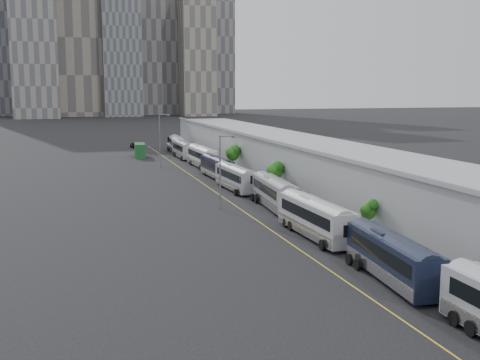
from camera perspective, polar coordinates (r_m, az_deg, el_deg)
name	(u,v)px	position (r m, az deg, el deg)	size (l,w,h in m)	color
sidewalk	(304,197)	(81.58, 6.06, -1.59)	(10.00, 170.00, 0.12)	gray
lane_line	(229,201)	(78.29, -1.09, -2.01)	(0.12, 160.00, 0.02)	gold
depot	(331,170)	(82.62, 8.66, 0.92)	(12.45, 160.40, 7.20)	gray
skyline	(98,21)	(345.91, -13.35, 14.43)	(145.00, 64.00, 120.00)	slate
bus_1	(392,261)	(47.38, 14.19, -7.49)	(3.56, 12.44, 3.59)	black
bus_2	(315,221)	(59.49, 7.15, -3.91)	(2.98, 13.13, 3.82)	#B5B6B8
bus_3	(274,195)	(73.90, 3.25, -1.43)	(3.49, 12.86, 3.71)	gray
bus_4	(236,180)	(86.40, -0.43, 0.00)	(3.00, 12.25, 3.55)	#9C9DA5
bus_5	(217,169)	(98.32, -2.20, 1.04)	(2.90, 12.15, 3.53)	black
bus_6	(202,158)	(112.38, -3.64, 2.05)	(3.02, 13.26, 3.86)	white
bus_7	(183,151)	(127.51, -5.40, 2.75)	(2.74, 12.23, 3.57)	gray
bus_8	(177,146)	(138.51, -6.01, 3.23)	(3.75, 12.87, 3.71)	#B5B6C0
tree_1	(368,211)	(58.94, 12.06, -2.86)	(1.43, 1.43, 3.68)	black
tree_2	(275,170)	(82.26, 3.32, 0.94)	(2.12, 2.12, 4.55)	black
tree_3	(233,152)	(102.47, -0.69, 2.65)	(2.27, 2.27, 4.94)	black
street_lamp_near	(222,167)	(72.28, -1.75, 1.24)	(2.04, 0.22, 8.97)	#59595E
street_lamp_far	(161,137)	(112.84, -7.54, 4.07)	(2.04, 0.22, 9.88)	#59595E
shipping_container	(140,150)	(130.30, -9.47, 2.79)	(2.13, 6.35, 2.96)	#14421E
suv	(137,145)	(150.75, -9.76, 3.27)	(2.37, 5.14, 1.43)	black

